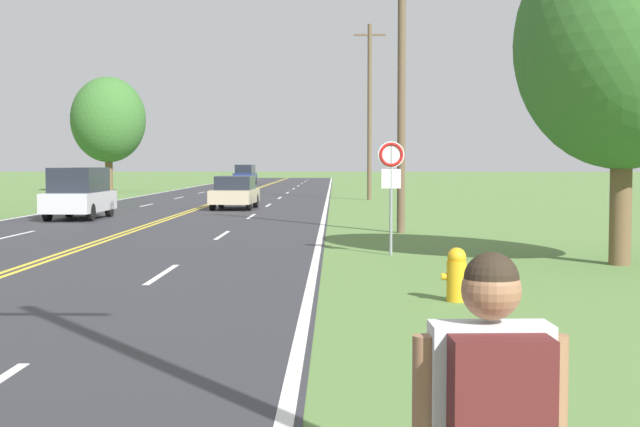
{
  "coord_description": "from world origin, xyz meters",
  "views": [
    {
      "loc": [
        6.27,
        -0.19,
        2.13
      ],
      "look_at": [
        6.05,
        12.59,
        1.39
      ],
      "focal_mm": 50.0,
      "sensor_mm": 36.0,
      "label": 1
    }
  ],
  "objects": [
    {
      "name": "fire_hydrant",
      "position": [
        8.13,
        13.36,
        0.42
      ],
      "size": [
        0.46,
        0.3,
        0.83
      ],
      "color": "gold",
      "rests_on": "ground"
    },
    {
      "name": "traffic_sign",
      "position": [
        7.55,
        20.1,
        1.97
      ],
      "size": [
        0.6,
        0.1,
        2.6
      ],
      "color": "gray",
      "rests_on": "ground"
    },
    {
      "name": "utility_pole_midground",
      "position": [
        8.26,
        26.64,
        4.78
      ],
      "size": [
        1.8,
        0.24,
        9.25
      ],
      "color": "brown",
      "rests_on": "ground"
    },
    {
      "name": "utility_pole_far",
      "position": [
        8.23,
        50.28,
        5.09
      ],
      "size": [
        1.8,
        0.24,
        9.87
      ],
      "color": "brown",
      "rests_on": "ground"
    },
    {
      "name": "tree_left_verge",
      "position": [
        12.19,
        18.3,
        4.53
      ],
      "size": [
        4.46,
        4.46,
        7.11
      ],
      "color": "brown",
      "rests_on": "ground"
    },
    {
      "name": "tree_behind_sign",
      "position": [
        -9.85,
        63.12,
        5.14
      ],
      "size": [
        5.28,
        5.28,
        8.19
      ],
      "color": "brown",
      "rests_on": "ground"
    },
    {
      "name": "car_silver_van_approaching",
      "position": [
        -3.3,
        32.94,
        0.99
      ],
      "size": [
        1.81,
        4.15,
        1.93
      ],
      "rotation": [
        0.0,
        0.0,
        1.56
      ],
      "color": "black",
      "rests_on": "ground"
    },
    {
      "name": "car_champagne_sedan_mid_near",
      "position": [
        1.73,
        40.13,
        0.77
      ],
      "size": [
        1.93,
        4.09,
        1.5
      ],
      "rotation": [
        0.0,
        0.0,
        -1.6
      ],
      "color": "black",
      "rests_on": "ground"
    },
    {
      "name": "car_dark_blue_suv_mid_far",
      "position": [
        -2.33,
        85.18,
        0.98
      ],
      "size": [
        1.92,
        4.68,
        1.88
      ],
      "rotation": [
        0.0,
        0.0,
        1.54
      ],
      "color": "black",
      "rests_on": "ground"
    }
  ]
}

